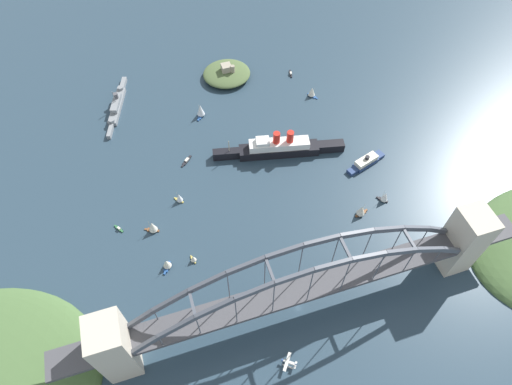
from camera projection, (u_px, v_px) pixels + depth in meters
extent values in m
plane|color=#283D4C|center=(298.00, 307.00, 253.59)|extent=(1400.00, 1400.00, 0.00)
cube|color=beige|center=(115.00, 347.00, 215.63)|extent=(16.93, 19.18, 49.86)
cube|color=beige|center=(463.00, 240.00, 251.19)|extent=(16.93, 19.18, 49.86)
cube|color=#47474C|center=(302.00, 289.00, 232.54)|extent=(181.59, 14.90, 2.40)
cube|color=#47474C|center=(71.00, 360.00, 211.09)|extent=(24.00, 14.90, 2.40)
cube|color=#47474C|center=(494.00, 230.00, 253.98)|extent=(24.00, 14.90, 2.40)
cube|color=#4C515B|center=(141.00, 347.00, 208.22)|extent=(20.81, 1.80, 15.59)
cube|color=#4C515B|center=(177.00, 327.00, 202.31)|extent=(20.50, 1.80, 12.90)
cube|color=#4C515B|center=(215.00, 308.00, 198.73)|extent=(20.14, 1.80, 10.19)
cube|color=#4C515B|center=(255.00, 291.00, 197.48)|extent=(19.71, 1.80, 7.44)
cube|color=#4C515B|center=(294.00, 276.00, 198.55)|extent=(19.25, 1.80, 4.63)
cube|color=#4C515B|center=(333.00, 265.00, 201.95)|extent=(19.25, 1.80, 4.63)
cube|color=#4C515B|center=(369.00, 257.00, 207.69)|extent=(19.71, 1.80, 7.44)
cube|color=#4C515B|center=(401.00, 252.00, 215.75)|extent=(20.14, 1.80, 10.19)
cube|color=#4C515B|center=(429.00, 250.00, 226.14)|extent=(20.50, 1.80, 12.90)
cube|color=#4C515B|center=(453.00, 250.00, 238.87)|extent=(20.81, 1.80, 15.59)
cube|color=#4C515B|center=(137.00, 321.00, 215.72)|extent=(20.81, 1.80, 15.59)
cube|color=#4C515B|center=(171.00, 301.00, 209.81)|extent=(20.50, 1.80, 12.90)
cube|color=#4C515B|center=(208.00, 282.00, 206.23)|extent=(20.14, 1.80, 10.19)
cube|color=#4C515B|center=(246.00, 265.00, 204.98)|extent=(19.71, 1.80, 7.44)
cube|color=#4C515B|center=(284.00, 252.00, 206.05)|extent=(19.25, 1.80, 4.63)
cube|color=#4C515B|center=(322.00, 241.00, 209.45)|extent=(19.25, 1.80, 4.63)
cube|color=#4C515B|center=(357.00, 233.00, 215.19)|extent=(19.71, 1.80, 7.44)
cube|color=#4C515B|center=(388.00, 229.00, 223.25)|extent=(20.14, 1.80, 10.19)
cube|color=#4C515B|center=(416.00, 228.00, 233.64)|extent=(20.50, 1.80, 12.90)
cube|color=#4C515B|center=(440.00, 230.00, 246.37)|extent=(20.81, 1.80, 15.59)
cube|color=#4C515B|center=(123.00, 344.00, 215.51)|extent=(1.40, 13.41, 1.40)
cube|color=#4C515B|center=(192.00, 304.00, 203.69)|extent=(1.40, 13.41, 1.40)
cube|color=#4C515B|center=(270.00, 270.00, 201.18)|extent=(1.40, 13.41, 1.40)
cube|color=#4C515B|center=(345.00, 248.00, 207.99)|extent=(1.40, 13.41, 1.40)
cube|color=#4C515B|center=(409.00, 239.00, 224.12)|extent=(1.40, 13.41, 1.40)
cube|color=#4C515B|center=(457.00, 241.00, 249.56)|extent=(1.40, 13.41, 1.40)
cylinder|color=#4C515B|center=(161.00, 341.00, 209.44)|extent=(0.56, 0.56, 11.75)
cylinder|color=#4C515B|center=(156.00, 315.00, 216.94)|extent=(0.56, 0.56, 11.75)
cylinder|color=#4C515B|center=(198.00, 325.00, 208.77)|extent=(0.56, 0.56, 21.82)
cylinder|color=#4C515B|center=(192.00, 300.00, 216.27)|extent=(0.56, 0.56, 21.82)
cylinder|color=#4C515B|center=(236.00, 311.00, 209.26)|extent=(0.56, 0.56, 29.02)
cylinder|color=#4C515B|center=(228.00, 286.00, 216.76)|extent=(0.56, 0.56, 29.02)
cylinder|color=#4C515B|center=(274.00, 298.00, 210.92)|extent=(0.56, 0.56, 33.33)
cylinder|color=#4C515B|center=(265.00, 273.00, 218.42)|extent=(0.56, 0.56, 33.33)
cylinder|color=#4C515B|center=(310.00, 286.00, 213.74)|extent=(0.56, 0.56, 34.77)
cylinder|color=#4C515B|center=(300.00, 262.00, 221.24)|extent=(0.56, 0.56, 34.77)
cylinder|color=#4C515B|center=(345.00, 275.00, 217.73)|extent=(0.56, 0.56, 33.33)
cylinder|color=#4C515B|center=(335.00, 253.00, 225.23)|extent=(0.56, 0.56, 33.33)
cylinder|color=#4C515B|center=(379.00, 267.00, 222.88)|extent=(0.56, 0.56, 29.02)
cylinder|color=#4C515B|center=(367.00, 245.00, 230.38)|extent=(0.56, 0.56, 29.02)
cylinder|color=#4C515B|center=(410.00, 260.00, 229.20)|extent=(0.56, 0.56, 21.82)
cylinder|color=#4C515B|center=(397.00, 239.00, 236.70)|extent=(0.56, 0.56, 21.82)
cylinder|color=#4C515B|center=(438.00, 255.00, 236.68)|extent=(0.56, 0.56, 11.75)
cylinder|color=#4C515B|center=(425.00, 234.00, 244.18)|extent=(0.56, 0.56, 11.75)
cube|color=black|center=(279.00, 150.00, 320.34)|extent=(59.07, 23.16, 6.85)
cube|color=black|center=(226.00, 154.00, 318.12)|extent=(20.20, 10.09, 6.85)
cube|color=black|center=(331.00, 146.00, 322.57)|extent=(20.46, 11.30, 6.85)
cube|color=white|center=(279.00, 144.00, 315.31)|extent=(44.54, 18.46, 5.58)
cube|color=white|center=(263.00, 141.00, 311.07)|extent=(11.12, 10.23, 3.20)
cylinder|color=red|center=(277.00, 138.00, 309.30)|extent=(5.05, 5.05, 8.97)
cylinder|color=red|center=(290.00, 137.00, 309.86)|extent=(5.05, 5.05, 8.97)
cylinder|color=tan|center=(229.00, 146.00, 311.44)|extent=(0.50, 0.50, 10.00)
cube|color=gray|center=(117.00, 106.00, 350.02)|extent=(18.96, 41.18, 3.46)
cube|color=gray|center=(110.00, 131.00, 333.92)|extent=(7.06, 13.97, 3.46)
cube|color=gray|center=(123.00, 84.00, 366.12)|extent=(7.63, 14.15, 3.46)
cube|color=gray|center=(116.00, 103.00, 347.18)|extent=(11.38, 21.20, 3.55)
cylinder|color=gray|center=(112.00, 121.00, 336.66)|extent=(4.65, 4.65, 2.20)
cylinder|color=gray|center=(121.00, 88.00, 358.80)|extent=(4.65, 4.65, 2.20)
cylinder|color=gray|center=(114.00, 97.00, 341.70)|extent=(0.60, 0.60, 10.00)
cylinder|color=#4C4C51|center=(116.00, 96.00, 346.38)|extent=(3.66, 3.66, 4.40)
cube|color=navy|center=(366.00, 163.00, 315.75)|extent=(20.91, 13.29, 2.82)
cube|color=navy|center=(352.00, 171.00, 311.31)|extent=(7.83, 7.12, 2.82)
cube|color=navy|center=(378.00, 155.00, 320.18)|extent=(8.16, 8.14, 2.82)
cube|color=beige|center=(366.00, 160.00, 313.23)|extent=(19.01, 11.69, 3.40)
cylinder|color=black|center=(367.00, 158.00, 310.88)|extent=(3.08, 3.08, 2.40)
ellipsoid|color=#4C6038|center=(227.00, 74.00, 370.91)|extent=(40.21, 38.27, 7.23)
cube|color=#9E937F|center=(226.00, 68.00, 366.44)|extent=(8.00, 8.00, 6.72)
cylinder|color=gray|center=(233.00, 69.00, 365.01)|extent=(3.60, 3.60, 7.39)
cylinder|color=#B7B7B2|center=(288.00, 367.00, 233.74)|extent=(5.29, 4.40, 0.90)
cylinder|color=#B7B7B2|center=(289.00, 361.00, 235.29)|extent=(5.29, 4.40, 0.90)
cylinder|color=navy|center=(288.00, 366.00, 232.83)|extent=(0.14, 0.14, 1.35)
cylinder|color=navy|center=(289.00, 361.00, 234.37)|extent=(0.14, 0.14, 1.35)
ellipsoid|color=silver|center=(289.00, 363.00, 232.46)|extent=(7.37, 6.20, 1.48)
cylinder|color=navy|center=(282.00, 360.00, 233.20)|extent=(1.49, 1.60, 1.41)
cube|color=silver|center=(287.00, 362.00, 232.15)|extent=(7.65, 9.16, 0.20)
cube|color=silver|center=(295.00, 365.00, 231.61)|extent=(3.27, 3.76, 0.12)
cube|color=navy|center=(296.00, 364.00, 230.52)|extent=(0.94, 0.77, 1.50)
cube|color=brown|center=(361.00, 213.00, 291.31)|extent=(6.53, 4.43, 1.09)
cube|color=brown|center=(366.00, 210.00, 292.61)|extent=(2.27, 1.80, 1.09)
cube|color=brown|center=(357.00, 216.00, 290.02)|extent=(2.34, 2.05, 1.09)
cylinder|color=tan|center=(364.00, 208.00, 287.21)|extent=(0.16, 0.16, 9.44)
cone|color=silver|center=(361.00, 210.00, 287.03)|extent=(6.76, 6.76, 7.55)
cube|color=brown|center=(152.00, 230.00, 283.81)|extent=(6.49, 5.00, 0.74)
cube|color=brown|center=(146.00, 229.00, 284.16)|extent=(2.30, 1.94, 0.74)
cube|color=brown|center=(158.00, 231.00, 283.46)|extent=(2.41, 2.15, 0.74)
cylinder|color=tan|center=(150.00, 226.00, 279.47)|extent=(0.16, 0.16, 10.10)
cone|color=silver|center=(152.00, 226.00, 279.72)|extent=(7.29, 7.29, 8.08)
cube|color=gold|center=(179.00, 200.00, 297.72)|extent=(4.62, 4.85, 0.81)
cube|color=gold|center=(175.00, 198.00, 298.65)|extent=(1.72, 1.78, 0.81)
cube|color=gold|center=(183.00, 202.00, 296.78)|extent=(1.86, 1.90, 0.81)
cylinder|color=tan|center=(177.00, 196.00, 294.12)|extent=(0.16, 0.16, 8.37)
cone|color=white|center=(179.00, 197.00, 294.05)|extent=(6.00, 6.00, 6.69)
cube|color=#234C8C|center=(201.00, 116.00, 345.26)|extent=(6.23, 7.04, 1.02)
cube|color=#234C8C|center=(198.00, 120.00, 342.82)|extent=(2.36, 2.55, 1.02)
cube|color=#234C8C|center=(203.00, 112.00, 347.69)|extent=(2.57, 2.70, 1.02)
cylinder|color=tan|center=(200.00, 111.00, 339.88)|extent=(0.16, 0.16, 11.52)
cone|color=white|center=(201.00, 110.00, 341.41)|extent=(8.39, 8.39, 9.21)
cube|color=#234C8C|center=(313.00, 96.00, 359.14)|extent=(5.31, 6.45, 0.71)
cube|color=#234C8C|center=(317.00, 98.00, 357.61)|extent=(2.02, 2.30, 0.71)
cube|color=#234C8C|center=(309.00, 94.00, 360.67)|extent=(2.22, 2.42, 0.71)
cylinder|color=tan|center=(314.00, 92.00, 354.98)|extent=(0.16, 0.16, 9.09)
cone|color=silver|center=(312.00, 91.00, 356.02)|extent=(7.55, 7.55, 7.27)
cube|color=black|center=(291.00, 74.00, 375.66)|extent=(3.17, 6.18, 1.03)
cube|color=black|center=(290.00, 71.00, 377.96)|extent=(1.47, 2.15, 1.03)
cube|color=black|center=(291.00, 77.00, 373.36)|extent=(1.68, 2.20, 1.03)
cube|color=beige|center=(291.00, 73.00, 374.29)|extent=(2.15, 3.21, 1.29)
cube|color=#234C8C|center=(167.00, 268.00, 267.76)|extent=(5.22, 6.07, 1.09)
cube|color=#234C8C|center=(165.00, 273.00, 265.68)|extent=(2.00, 2.19, 1.09)
cube|color=#234C8C|center=(169.00, 263.00, 269.83)|extent=(2.21, 2.32, 1.09)
cylinder|color=tan|center=(166.00, 265.00, 264.06)|extent=(0.16, 0.16, 7.39)
cone|color=silver|center=(167.00, 263.00, 265.27)|extent=(6.95, 6.95, 5.91)
cube|color=gold|center=(193.00, 260.00, 271.18)|extent=(2.69, 4.16, 0.89)
cube|color=gold|center=(191.00, 256.00, 272.43)|extent=(1.08, 1.44, 0.89)
cube|color=gold|center=(195.00, 263.00, 269.93)|extent=(1.23, 1.48, 0.89)
cylinder|color=tan|center=(192.00, 257.00, 268.80)|extent=(0.16, 0.16, 5.36)
cone|color=silver|center=(193.00, 258.00, 268.47)|extent=(4.36, 4.36, 4.29)
cube|color=black|center=(382.00, 200.00, 297.90)|extent=(5.02, 5.33, 0.95)
cube|color=black|center=(377.00, 197.00, 298.94)|extent=(1.88, 1.95, 0.95)
cube|color=black|center=(387.00, 202.00, 296.85)|extent=(2.03, 2.08, 0.95)
cylinder|color=tan|center=(383.00, 195.00, 294.05)|extent=(0.16, 0.16, 8.88)
cone|color=white|center=(385.00, 196.00, 293.95)|extent=(6.53, 6.53, 7.11)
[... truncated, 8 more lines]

